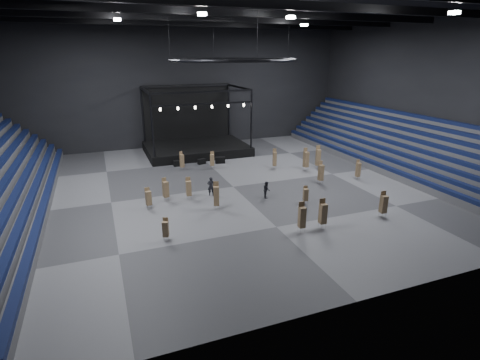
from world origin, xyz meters
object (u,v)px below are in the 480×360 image
object	(u,v)px
chair_stack_5	(306,159)
chair_stack_13	(321,172)
flight_case_mid	(202,161)
man_center	(211,186)
chair_stack_2	(323,213)
crew_member	(267,190)
chair_stack_14	(358,169)
chair_stack_9	(384,204)
chair_stack_1	(166,229)
chair_stack_8	(189,188)
chair_stack_15	(216,195)
chair_stack_6	(275,159)
chair_stack_0	(182,161)
chair_stack_11	(148,198)
chair_stack_3	(318,157)
chair_stack_4	(302,217)
flight_case_left	(178,163)
chair_stack_10	(166,189)
chair_stack_12	(306,194)
flight_case_right	(220,160)
chair_stack_7	(212,160)
stage	(195,142)

from	to	relation	value
chair_stack_5	chair_stack_13	distance (m)	4.93
flight_case_mid	man_center	xyz separation A→B (m)	(-2.11, -11.28, 0.63)
chair_stack_2	crew_member	distance (m)	8.01
flight_case_mid	chair_stack_14	size ratio (longest dim) A/B	0.44
chair_stack_5	chair_stack_9	world-z (taller)	chair_stack_5
chair_stack_1	chair_stack_13	world-z (taller)	chair_stack_13
chair_stack_8	chair_stack_15	world-z (taller)	chair_stack_15
flight_case_mid	chair_stack_6	bearing A→B (deg)	-33.17
chair_stack_1	chair_stack_5	distance (m)	22.60
chair_stack_0	chair_stack_11	size ratio (longest dim) A/B	1.13
chair_stack_3	chair_stack_11	xyz separation A→B (m)	(-21.38, -5.42, -0.38)
crew_member	chair_stack_5	bearing A→B (deg)	-35.19
chair_stack_0	chair_stack_9	xyz separation A→B (m)	(13.30, -20.00, 0.07)
chair_stack_2	chair_stack_15	distance (m)	9.69
chair_stack_8	chair_stack_5	bearing A→B (deg)	20.22
chair_stack_4	chair_stack_15	xyz separation A→B (m)	(-4.99, 6.78, 0.05)
flight_case_left	chair_stack_14	bearing A→B (deg)	-35.06
chair_stack_3	chair_stack_14	distance (m)	5.66
chair_stack_14	flight_case_left	bearing A→B (deg)	143.61
chair_stack_3	crew_member	size ratio (longest dim) A/B	1.75
chair_stack_1	chair_stack_2	size ratio (longest dim) A/B	0.73
chair_stack_9	chair_stack_4	bearing A→B (deg)	-175.27
flight_case_left	flight_case_mid	distance (m)	3.04
flight_case_left	chair_stack_9	distance (m)	25.61
chair_stack_2	crew_member	bearing A→B (deg)	102.40
chair_stack_3	chair_stack_10	bearing A→B (deg)	-152.68
chair_stack_4	man_center	size ratio (longest dim) A/B	1.31
chair_stack_5	chair_stack_13	size ratio (longest dim) A/B	1.10
chair_stack_1	chair_stack_3	world-z (taller)	chair_stack_3
chair_stack_5	chair_stack_9	bearing A→B (deg)	-98.10
chair_stack_1	chair_stack_12	xyz separation A→B (m)	(13.70, 2.59, -0.03)
flight_case_mid	chair_stack_15	distance (m)	15.12
chair_stack_2	man_center	world-z (taller)	chair_stack_2
chair_stack_13	man_center	distance (m)	12.27
man_center	chair_stack_12	bearing A→B (deg)	164.91
chair_stack_15	chair_stack_11	bearing A→B (deg)	173.03
flight_case_right	chair_stack_5	world-z (taller)	chair_stack_5
chair_stack_14	crew_member	world-z (taller)	chair_stack_14
chair_stack_10	chair_stack_15	distance (m)	5.46
chair_stack_13	flight_case_mid	bearing A→B (deg)	128.10
chair_stack_2	chair_stack_4	world-z (taller)	chair_stack_4
chair_stack_2	chair_stack_7	size ratio (longest dim) A/B	1.18
chair_stack_1	chair_stack_4	size ratio (longest dim) A/B	0.73
stage	chair_stack_8	bearing A→B (deg)	-106.29
flight_case_left	chair_stack_9	bearing A→B (deg)	-58.34
chair_stack_4	chair_stack_11	size ratio (longest dim) A/B	1.25
chair_stack_4	man_center	bearing A→B (deg)	118.83
man_center	chair_stack_14	bearing A→B (deg)	-164.17
flight_case_left	chair_stack_12	bearing A→B (deg)	-62.73
chair_stack_14	man_center	world-z (taller)	chair_stack_14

